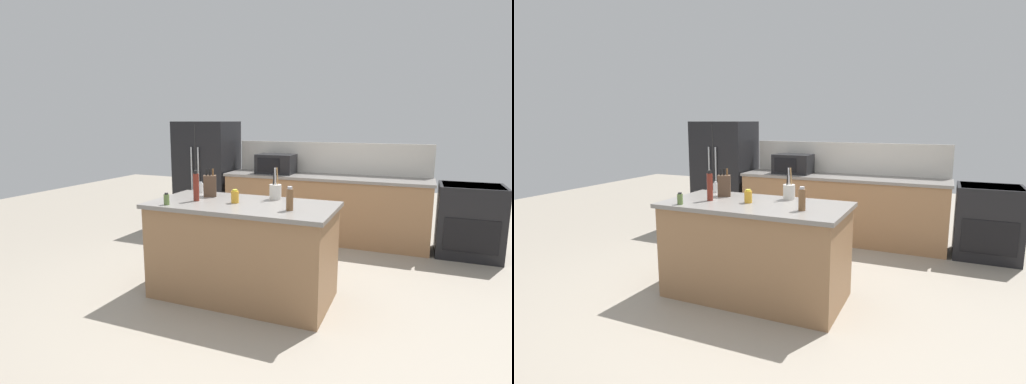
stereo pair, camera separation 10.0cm
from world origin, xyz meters
The scene contains 14 objects.
ground_plane centered at (0.00, 0.00, 0.00)m, with size 14.00×14.00×0.00m, color gray.
back_counter_run centered at (0.30, 2.20, 0.47)m, with size 2.92×0.66×0.94m.
wall_backsplash centered at (0.30, 2.52, 1.17)m, with size 2.88×0.03×0.46m, color beige.
kitchen_island centered at (0.00, 0.00, 0.47)m, with size 1.78×0.89×0.94m.
refrigerator centered at (-1.64, 2.25, 0.85)m, with size 0.89×0.75×1.71m.
range_oven centered at (2.18, 2.20, 0.47)m, with size 0.76×0.65×0.92m.
microwave centered at (-0.44, 2.20, 1.08)m, with size 0.55×0.39×0.29m.
knife_block centered at (-0.45, 0.19, 1.05)m, with size 0.16×0.15×0.29m.
utensil_crock centered at (0.23, 0.30, 1.02)m, with size 0.12×0.12×0.32m.
spice_jar_oregano centered at (-0.62, -0.34, 0.99)m, with size 0.05×0.05×0.11m.
salt_shaker centered at (-0.65, 0.35, 0.99)m, with size 0.05×0.05×0.12m.
pepper_grinder centered at (0.52, -0.13, 1.04)m, with size 0.06×0.06×0.21m.
honey_jar centered at (-0.07, -0.02, 1.00)m, with size 0.08×0.08×0.13m.
vinegar_bottle centered at (-0.46, -0.07, 1.08)m, with size 0.06×0.06×0.30m.
Camera 2 is at (1.64, -3.36, 1.72)m, focal length 28.00 mm.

